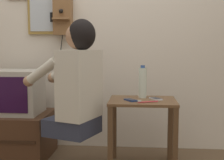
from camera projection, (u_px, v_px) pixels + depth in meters
The scene contains 11 objects.
wall_back at pixel (102, 20), 3.07m from camera, with size 6.80×0.05×2.55m.
side_table at pixel (142, 115), 2.58m from camera, with size 0.55×0.45×0.58m.
person at pixel (77, 81), 2.47m from camera, with size 0.62×0.54×0.92m.
tv_stand at pixel (11, 135), 2.87m from camera, with size 0.72×0.56×0.41m.
television at pixel (12, 92), 2.81m from camera, with size 0.51×0.37×0.39m.
wall_phone_antique at pixel (63, 14), 3.02m from camera, with size 0.22×0.19×0.81m.
wall_mirror at pixel (48, 5), 3.06m from camera, with size 0.41×0.04×0.56m.
cell_phone_held at pixel (131, 100), 2.52m from camera, with size 0.12×0.14×0.01m.
cell_phone_spare at pixel (156, 99), 2.58m from camera, with size 0.11×0.14×0.01m.
water_bottle at pixel (143, 82), 2.66m from camera, with size 0.07×0.07×0.28m.
toothbrush at pixel (146, 102), 2.44m from camera, with size 0.16×0.07×0.02m.
Camera 1 is at (0.36, -2.11, 1.01)m, focal length 50.00 mm.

